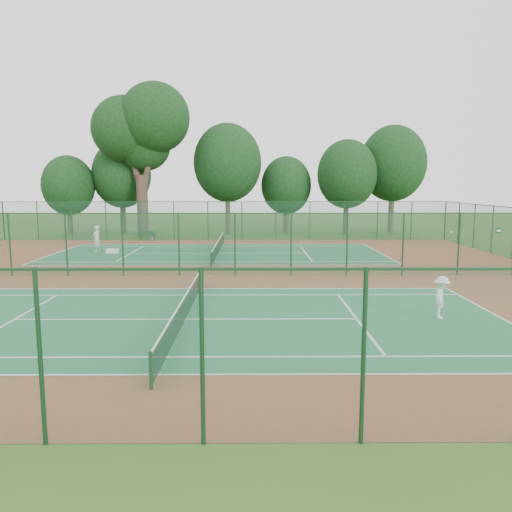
% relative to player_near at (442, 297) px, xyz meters
% --- Properties ---
extents(ground, '(120.00, 120.00, 0.00)m').
position_rel_player_near_xyz_m(ground, '(-9.58, 8.94, -0.82)').
color(ground, '#30551A').
rests_on(ground, ground).
extents(red_pad, '(40.00, 36.00, 0.01)m').
position_rel_player_near_xyz_m(red_pad, '(-9.58, 8.94, -0.82)').
color(red_pad, brown).
rests_on(red_pad, ground).
extents(court_near, '(23.77, 10.97, 0.01)m').
position_rel_player_near_xyz_m(court_near, '(-9.58, -0.06, -0.81)').
color(court_near, '#216B3F').
rests_on(court_near, red_pad).
extents(court_far, '(23.77, 10.97, 0.01)m').
position_rel_player_near_xyz_m(court_far, '(-9.58, 17.94, -0.81)').
color(court_far, '#1E5F3C').
rests_on(court_far, red_pad).
extents(fence_north, '(40.00, 0.09, 3.50)m').
position_rel_player_near_xyz_m(fence_north, '(-9.58, 26.94, 0.94)').
color(fence_north, '#194D2E').
rests_on(fence_north, ground).
extents(fence_south, '(40.00, 0.09, 3.50)m').
position_rel_player_near_xyz_m(fence_south, '(-9.58, -9.06, 0.94)').
color(fence_south, '#194B31').
rests_on(fence_south, ground).
extents(fence_divider, '(40.00, 0.09, 3.50)m').
position_rel_player_near_xyz_m(fence_divider, '(-9.58, 8.94, 0.94)').
color(fence_divider, '#174626').
rests_on(fence_divider, ground).
extents(tennis_net_near, '(0.10, 12.90, 0.97)m').
position_rel_player_near_xyz_m(tennis_net_near, '(-9.58, -0.06, -0.28)').
color(tennis_net_near, '#12341A').
rests_on(tennis_net_near, ground).
extents(tennis_net_far, '(0.10, 12.90, 0.97)m').
position_rel_player_near_xyz_m(tennis_net_far, '(-9.58, 17.94, -0.28)').
color(tennis_net_far, '#133519').
rests_on(tennis_net_far, ground).
extents(player_near, '(0.92, 1.18, 1.60)m').
position_rel_player_near_xyz_m(player_near, '(0.00, 0.00, 0.00)').
color(player_near, white).
rests_on(player_near, court_near).
extents(player_far, '(0.68, 0.83, 1.96)m').
position_rel_player_near_xyz_m(player_far, '(-18.67, 18.75, 0.18)').
color(player_far, silver).
rests_on(player_far, court_far).
extents(trash_bin, '(0.60, 0.60, 0.83)m').
position_rel_player_near_xyz_m(trash_bin, '(-16.06, 26.54, -0.40)').
color(trash_bin, slate).
rests_on(trash_bin, red_pad).
extents(bench, '(1.40, 0.49, 0.85)m').
position_rel_player_near_xyz_m(bench, '(-16.45, 26.34, -0.37)').
color(bench, black).
rests_on(bench, red_pad).
extents(kit_bag, '(0.94, 0.42, 0.34)m').
position_rel_player_near_xyz_m(kit_bag, '(-17.34, 18.01, -0.64)').
color(kit_bag, white).
rests_on(kit_bag, red_pad).
extents(stray_ball_a, '(0.07, 0.07, 0.07)m').
position_rel_player_near_xyz_m(stray_ball_a, '(-9.48, 8.61, -0.78)').
color(stray_ball_a, '#C3E134').
rests_on(stray_ball_a, red_pad).
extents(stray_ball_b, '(0.07, 0.07, 0.07)m').
position_rel_player_near_xyz_m(stray_ball_b, '(-6.74, 7.99, -0.78)').
color(stray_ball_b, '#B0C72E').
rests_on(stray_ball_b, red_pad).
extents(stray_ball_c, '(0.06, 0.06, 0.06)m').
position_rel_player_near_xyz_m(stray_ball_c, '(-10.96, 8.62, -0.78)').
color(stray_ball_c, '#D0EE37').
rests_on(stray_ball_c, red_pad).
extents(big_tree, '(9.52, 6.97, 14.63)m').
position_rel_player_near_xyz_m(big_tree, '(-17.73, 31.00, 9.54)').
color(big_tree, '#3D2A21').
rests_on(big_tree, ground).
extents(evergreen_row, '(39.00, 5.00, 12.00)m').
position_rel_player_near_xyz_m(evergreen_row, '(-9.08, 33.19, -0.82)').
color(evergreen_row, black).
rests_on(evergreen_row, ground).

